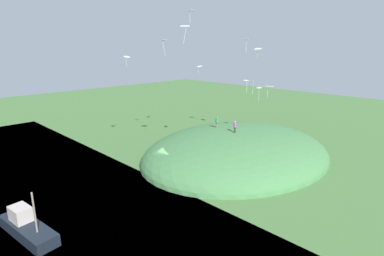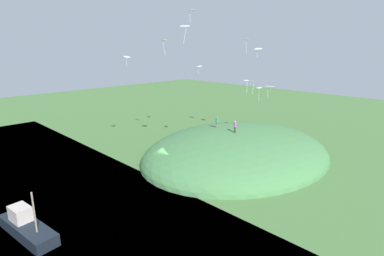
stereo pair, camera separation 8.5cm
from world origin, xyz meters
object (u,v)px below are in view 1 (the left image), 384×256
object	(u,v)px
kite_7	(259,89)
kite_3	(185,27)
kite_0	(258,49)
kite_4	(192,11)
kite_8	(245,40)
boat_on_lake	(27,227)
kite_1	(199,67)
kite_9	(252,83)
kite_2	(269,87)
person_with_child	(217,121)
person_on_hilltop	(235,125)
kite_5	(246,81)
kite_10	(127,57)
kite_6	(164,42)

from	to	relation	value
kite_7	kite_3	bearing A→B (deg)	145.33
kite_0	kite_4	distance (m)	11.53
kite_8	boat_on_lake	bearing A→B (deg)	-176.04
kite_0	kite_7	bearing A→B (deg)	-143.30
kite_1	kite_9	world-z (taller)	kite_1
kite_3	kite_2	bearing A→B (deg)	-14.84
person_with_child	kite_2	size ratio (longest dim) A/B	0.91
kite_1	boat_on_lake	bearing A→B (deg)	-170.01
person_on_hilltop	kite_4	world-z (taller)	kite_4
kite_1	kite_9	size ratio (longest dim) A/B	0.57
kite_0	kite_2	size ratio (longest dim) A/B	0.81
kite_1	kite_5	size ratio (longest dim) A/B	0.61
kite_2	kite_9	xyz separation A→B (m)	(0.47, 3.32, 0.24)
kite_0	kite_10	distance (m)	19.28
kite_1	kite_4	size ratio (longest dim) A/B	0.69
person_on_hilltop	kite_3	xyz separation A→B (m)	(-6.35, 3.19, 12.75)
kite_7	kite_8	xyz separation A→B (m)	(4.89, 6.04, 6.29)
kite_4	kite_7	distance (m)	13.87
kite_8	kite_10	size ratio (longest dim) A/B	1.42
kite_0	kite_3	bearing A→B (deg)	174.25
kite_1	kite_8	distance (m)	8.81
kite_9	person_with_child	bearing A→B (deg)	172.16
person_with_child	kite_4	xyz separation A→B (m)	(-2.60, 2.66, 15.30)
person_on_hilltop	kite_9	distance (m)	9.78
kite_1	kite_6	world-z (taller)	kite_6
kite_0	boat_on_lake	bearing A→B (deg)	-179.20
kite_9	kite_5	bearing A→B (deg)	-177.15
boat_on_lake	kite_3	bearing A→B (deg)	-91.93
kite_7	kite_9	distance (m)	8.14
kite_0	kite_5	xyz separation A→B (m)	(-1.34, 0.94, -4.75)
kite_8	kite_9	bearing A→B (deg)	-30.83
boat_on_lake	kite_5	distance (m)	34.18
kite_10	kite_9	bearing A→B (deg)	-28.57
kite_8	kite_7	bearing A→B (deg)	-128.98
boat_on_lake	kite_10	size ratio (longest dim) A/B	4.96
boat_on_lake	kite_1	distance (m)	28.68
person_with_child	kite_7	bearing A→B (deg)	-49.70
person_with_child	kite_3	bearing A→B (deg)	-143.68
boat_on_lake	kite_7	world-z (taller)	kite_7
person_on_hilltop	kite_10	world-z (taller)	kite_10
kite_0	kite_10	bearing A→B (deg)	147.90
kite_3	kite_9	distance (m)	16.31
person_on_hilltop	kite_2	size ratio (longest dim) A/B	0.96
person_with_child	kite_5	distance (m)	7.74
kite_4	kite_9	world-z (taller)	kite_4
kite_6	kite_8	distance (m)	12.29
person_with_child	kite_5	world-z (taller)	kite_5
person_with_child	kite_6	xyz separation A→B (m)	(-4.19, 6.81, 11.33)
kite_1	kite_8	bearing A→B (deg)	-16.11
person_with_child	kite_0	distance (m)	12.41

